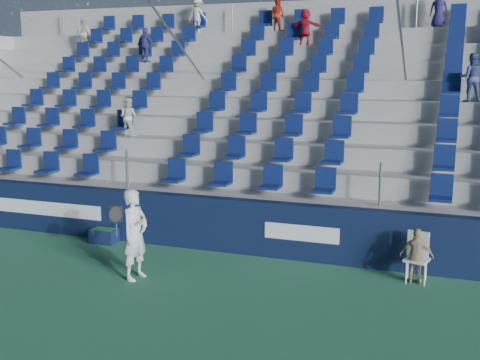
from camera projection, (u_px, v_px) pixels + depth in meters
name	position (u px, v px, depth m)	size (l,w,h in m)	color
ground	(173.00, 303.00, 10.43)	(70.00, 70.00, 0.00)	#31744F
sponsor_wall	(237.00, 226.00, 13.23)	(24.00, 0.32, 1.20)	#0F1937
grandstand	(298.00, 133.00, 17.65)	(24.00, 8.17, 6.63)	#A7A7A2
tennis_player	(135.00, 234.00, 11.50)	(0.69, 0.69, 1.76)	silver
line_judge_chair	(417.00, 253.00, 11.46)	(0.50, 0.52, 0.95)	white
line_judge	(417.00, 256.00, 11.32)	(0.62, 0.26, 1.06)	tan
ball_bin	(104.00, 235.00, 14.02)	(0.61, 0.41, 0.34)	#0F1A3A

